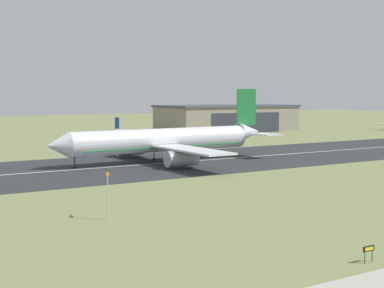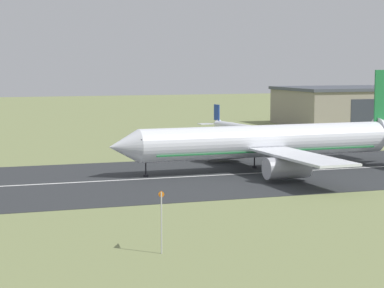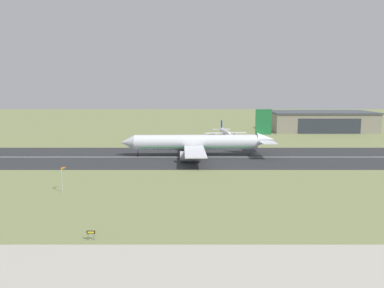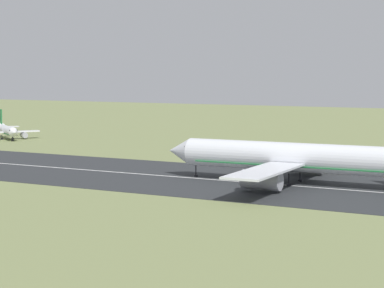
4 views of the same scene
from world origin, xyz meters
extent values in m
cube|color=#2B2D30|center=(0.00, 115.97, 0.03)|extent=(503.58, 44.06, 0.06)
cube|color=silver|center=(0.00, 115.97, 0.07)|extent=(453.22, 0.70, 0.01)
cube|color=gray|center=(73.86, 202.41, 5.43)|extent=(59.43, 29.78, 10.85)
cube|color=#424751|center=(73.86, 202.41, 11.30)|extent=(60.43, 30.78, 0.90)
cylinder|color=silver|center=(-2.42, 118.67, 5.35)|extent=(47.05, 7.01, 5.72)
cone|color=silver|center=(-28.43, 117.95, 5.35)|extent=(5.30, 5.85, 5.71)
cube|color=black|center=(-25.61, 118.03, 6.50)|extent=(1.23, 4.88, 0.44)
cube|color=#1E7238|center=(-2.42, 118.67, 3.78)|extent=(42.35, 6.60, 0.21)
cube|color=silver|center=(-3.78, 133.58, 4.35)|extent=(7.74, 24.36, 0.40)
cylinder|color=#A8A8B2|center=(-5.13, 131.61, 2.34)|extent=(7.52, 3.74, 3.54)
cube|color=silver|center=(-2.94, 103.71, 4.35)|extent=(7.74, 24.36, 0.40)
cylinder|color=#A8A8B2|center=(-4.41, 105.61, 2.34)|extent=(7.52, 3.74, 3.54)
cube|color=silver|center=(23.62, 126.62, 6.21)|extent=(5.68, 8.88, 0.24)
cylinder|color=black|center=(-24.66, 118.05, 1.25)|extent=(0.24, 0.24, 2.50)
cylinder|color=black|center=(-24.66, 118.05, 0.22)|extent=(0.84, 0.84, 0.44)
cylinder|color=black|center=(-2.96, 122.08, 1.25)|extent=(0.24, 0.24, 2.50)
cylinder|color=black|center=(-2.96, 122.08, 0.22)|extent=(0.84, 0.84, 0.44)
cylinder|color=black|center=(-2.76, 115.24, 1.25)|extent=(0.24, 0.24, 2.50)
cylinder|color=black|center=(-2.76, 115.24, 0.22)|extent=(0.84, 0.84, 0.44)
cylinder|color=silver|center=(13.64, 172.61, 2.83)|extent=(4.70, 17.50, 2.47)
cone|color=silver|center=(14.92, 162.92, 2.83)|extent=(2.73, 2.52, 2.47)
cone|color=silver|center=(12.32, 182.67, 3.27)|extent=(2.59, 3.22, 2.22)
cube|color=black|center=(14.76, 164.13, 3.32)|extent=(2.22, 1.36, 0.44)
cube|color=navy|center=(13.64, 172.61, 2.15)|extent=(4.35, 15.76, 0.20)
cube|color=silver|center=(7.55, 171.46, 2.40)|extent=(10.19, 3.97, 0.40)
cylinder|color=#A8A8B2|center=(8.41, 171.03, 1.38)|extent=(1.93, 3.38, 1.53)
cube|color=silver|center=(19.83, 173.08, 2.40)|extent=(10.19, 3.97, 0.40)
cylinder|color=#A8A8B2|center=(19.11, 172.44, 1.38)|extent=(1.93, 3.38, 1.53)
cube|color=navy|center=(12.38, 182.23, 6.16)|extent=(0.63, 2.70, 4.19)
cube|color=silver|center=(9.23, 182.22, 3.20)|extent=(4.05, 2.82, 0.24)
cube|color=silver|center=(15.42, 183.03, 3.20)|extent=(4.05, 2.82, 0.24)
cylinder|color=black|center=(14.62, 165.21, 0.80)|extent=(0.24, 0.24, 1.60)
cylinder|color=black|center=(14.62, 165.21, 0.22)|extent=(0.84, 0.84, 0.44)
cylinder|color=black|center=(12.16, 172.57, 0.80)|extent=(0.24, 0.24, 1.60)
cylinder|color=black|center=(12.16, 172.57, 0.22)|extent=(0.84, 0.84, 0.44)
cylinder|color=black|center=(15.09, 172.96, 0.80)|extent=(0.24, 0.24, 1.60)
cylinder|color=black|center=(15.09, 172.96, 0.22)|extent=(0.84, 0.84, 0.44)
cylinder|color=#B7B7BC|center=(-36.59, 68.40, 3.15)|extent=(0.14, 0.14, 6.31)
cone|color=orange|center=(-36.26, 69.48, 6.06)|extent=(1.15, 2.06, 0.60)
camera|label=1|loc=(-62.26, 3.51, 16.40)|focal=50.00mm
camera|label=2|loc=(-57.57, -2.71, 19.23)|focal=70.00mm
camera|label=3|loc=(-3.91, -22.98, 26.21)|focal=35.00mm
camera|label=4|loc=(48.75, -19.97, 22.25)|focal=70.00mm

